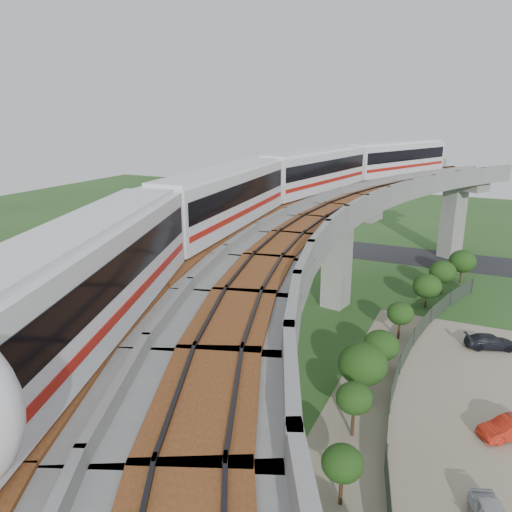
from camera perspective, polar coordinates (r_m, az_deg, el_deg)
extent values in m
plane|color=#2C5120|center=(38.15, 3.20, -10.75)|extent=(160.00, 160.00, 0.00)
cube|color=gray|center=(34.38, 24.92, -15.65)|extent=(18.00, 26.00, 0.04)
cube|color=#232326|center=(65.21, 13.05, 0.51)|extent=(60.00, 8.00, 0.03)
cube|color=#99968E|center=(64.86, 21.53, 3.51)|extent=(2.86, 2.93, 8.40)
cube|color=#99968E|center=(64.05, 21.98, 7.69)|extent=(7.21, 5.74, 1.20)
cube|color=#99968E|center=(45.53, 9.24, -0.66)|extent=(2.35, 2.51, 8.40)
cube|color=#99968E|center=(44.38, 9.52, 5.27)|extent=(7.31, 3.58, 1.20)
cube|color=#99968E|center=(27.47, -3.13, -12.32)|extent=(2.35, 2.51, 8.40)
cube|color=#99968E|center=(25.52, -3.30, -2.82)|extent=(7.31, 3.58, 1.20)
cube|color=gray|center=(58.95, 18.89, 8.32)|extent=(16.42, 20.91, 0.80)
cube|color=gray|center=(61.24, 15.55, 9.72)|extent=(8.66, 17.08, 1.00)
cube|color=gray|center=(56.68, 22.65, 8.58)|extent=(8.66, 17.08, 1.00)
cube|color=brown|center=(60.09, 17.15, 9.06)|extent=(10.68, 18.08, 0.12)
cube|color=black|center=(60.08, 17.16, 9.17)|extent=(9.69, 17.59, 0.12)
cube|color=brown|center=(57.76, 20.77, 8.45)|extent=(10.68, 18.08, 0.12)
cube|color=black|center=(57.75, 20.78, 8.57)|extent=(9.69, 17.59, 0.12)
cube|color=gray|center=(43.03, 8.84, 6.31)|extent=(11.77, 20.03, 0.80)
cube|color=gray|center=(44.83, 3.86, 8.04)|extent=(3.22, 18.71, 1.00)
cube|color=gray|center=(41.29, 14.34, 6.85)|extent=(3.22, 18.71, 1.00)
cube|color=brown|center=(43.91, 6.25, 7.22)|extent=(5.44, 19.05, 0.12)
cube|color=black|center=(43.89, 6.25, 7.37)|extent=(4.35, 18.88, 0.12)
cube|color=brown|center=(42.09, 11.59, 6.59)|extent=(5.44, 19.05, 0.12)
cube|color=black|center=(42.07, 11.60, 6.75)|extent=(4.35, 18.88, 0.12)
cube|color=gray|center=(26.40, -2.42, 0.13)|extent=(11.77, 20.03, 0.80)
cube|color=gray|center=(27.80, -10.89, 2.60)|extent=(3.22, 18.71, 1.00)
cube|color=gray|center=(25.16, 6.88, 1.33)|extent=(3.22, 18.71, 1.00)
cube|color=brown|center=(27.04, -6.86, 1.43)|extent=(5.44, 19.05, 0.12)
cube|color=black|center=(27.01, -6.87, 1.67)|extent=(4.35, 18.88, 0.12)
cube|color=brown|center=(25.68, 2.22, 0.73)|extent=(5.44, 19.05, 0.12)
cube|color=black|center=(25.65, 2.23, 0.99)|extent=(4.35, 18.88, 0.12)
cube|color=gray|center=(9.81, 5.35, -25.05)|extent=(8.66, 17.08, 1.00)
cube|color=brown|center=(10.12, -8.10, -26.98)|extent=(10.68, 18.08, 0.12)
cube|color=black|center=(10.04, -8.13, -26.48)|extent=(9.69, 17.59, 0.12)
cube|color=white|center=(16.47, -19.13, -2.75)|extent=(7.51, 15.05, 3.20)
cube|color=white|center=(16.02, -19.69, 3.01)|extent=(6.75, 14.16, 0.22)
cube|color=black|center=(16.33, -19.27, -1.26)|extent=(7.37, 14.50, 1.15)
cube|color=#B31B11|center=(16.72, -18.89, -5.18)|extent=(7.37, 14.50, 0.30)
cube|color=black|center=(16.98, -18.67, -7.41)|extent=(6.01, 12.66, 0.28)
cube|color=white|center=(30.36, -3.70, 6.60)|extent=(3.98, 15.18, 3.20)
cube|color=white|center=(30.12, -3.76, 9.79)|extent=(3.38, 14.38, 0.22)
cube|color=black|center=(30.29, -3.72, 7.44)|extent=(3.99, 14.58, 1.15)
cube|color=#B31B11|center=(30.50, -3.68, 5.21)|extent=(3.99, 14.58, 0.30)
cube|color=black|center=(30.64, -3.66, 3.91)|extent=(2.99, 12.87, 0.28)
cube|color=white|center=(44.31, 6.77, 9.61)|extent=(5.12, 15.24, 3.20)
cube|color=white|center=(44.14, 6.85, 11.80)|extent=(4.46, 14.41, 0.22)
cube|color=black|center=(44.26, 6.79, 10.19)|extent=(5.08, 14.66, 1.15)
cube|color=#B31B11|center=(44.40, 6.74, 8.65)|extent=(5.08, 14.66, 0.30)
cube|color=black|center=(44.50, 6.71, 7.74)|extent=(3.96, 12.89, 0.28)
cube|color=white|center=(57.71, 15.82, 10.67)|extent=(8.52, 14.81, 3.20)
cube|color=white|center=(57.58, 15.96, 12.35)|extent=(7.73, 13.91, 0.22)
cube|color=black|center=(57.67, 15.86, 11.11)|extent=(8.34, 14.29, 1.15)
cube|color=#B31B11|center=(57.78, 15.77, 9.93)|extent=(8.34, 14.29, 0.30)
cube|color=black|center=(57.85, 15.71, 9.23)|extent=(6.88, 12.43, 0.28)
cylinder|color=#2D382D|center=(53.56, 23.50, -3.12)|extent=(0.08, 0.08, 1.50)
cube|color=#2D382D|center=(51.38, 22.44, -3.80)|extent=(1.69, 4.77, 1.40)
cylinder|color=#2D382D|center=(49.18, 21.40, -4.57)|extent=(0.08, 0.08, 1.50)
cube|color=#2D382D|center=(46.97, 20.40, -5.43)|extent=(1.23, 4.91, 1.40)
cylinder|color=#2D382D|center=(44.76, 19.44, -6.42)|extent=(0.08, 0.08, 1.50)
cube|color=#2D382D|center=(42.54, 18.52, -7.53)|extent=(0.75, 4.99, 1.40)
cylinder|color=#2D382D|center=(40.33, 17.67, -8.80)|extent=(0.08, 0.08, 1.50)
cube|color=#2D382D|center=(38.13, 16.89, -10.24)|extent=(0.27, 5.04, 1.40)
cylinder|color=#2D382D|center=(35.94, 16.19, -11.89)|extent=(0.08, 0.08, 1.50)
cube|color=#2D382D|center=(33.78, 15.59, -13.78)|extent=(0.27, 5.04, 1.40)
cylinder|color=#2D382D|center=(31.66, 15.12, -15.95)|extent=(0.08, 0.08, 1.50)
cube|color=#2D382D|center=(29.58, 14.81, -18.45)|extent=(0.75, 4.99, 1.40)
cylinder|color=#2D382D|center=(27.57, 14.71, -21.34)|extent=(0.08, 0.08, 1.50)
cube|color=#2D382D|center=(25.65, 14.88, -24.68)|extent=(1.23, 4.91, 1.40)
cylinder|color=#382314|center=(56.09, 22.36, -2.12)|extent=(0.18, 0.18, 1.55)
ellipsoid|color=#1D3E13|center=(55.64, 22.54, -0.56)|extent=(2.72, 2.72, 2.31)
cylinder|color=#382314|center=(52.00, 20.39, -3.31)|extent=(0.18, 0.18, 1.55)
ellipsoid|color=#1D3E13|center=(51.53, 20.56, -1.70)|extent=(2.55, 2.55, 2.16)
cylinder|color=#382314|center=(48.14, 18.83, -4.87)|extent=(0.18, 0.18, 1.30)
ellipsoid|color=#1D3E13|center=(47.66, 18.98, -3.28)|extent=(2.57, 2.57, 2.19)
cylinder|color=#382314|center=(41.07, 16.01, -8.13)|extent=(0.18, 0.18, 1.57)
ellipsoid|color=#1D3E13|center=(40.52, 16.17, -6.32)|extent=(2.07, 2.07, 1.76)
cylinder|color=#382314|center=(36.14, 13.93, -11.81)|extent=(0.18, 0.18, 1.21)
ellipsoid|color=#1D3E13|center=(35.53, 14.08, -9.89)|extent=(2.46, 2.46, 2.09)
cylinder|color=#382314|center=(33.01, 11.95, -14.41)|extent=(0.18, 0.18, 1.35)
ellipsoid|color=#1D3E13|center=(32.24, 12.12, -11.98)|extent=(3.06, 3.06, 2.60)
cylinder|color=#382314|center=(29.40, 11.00, -18.11)|extent=(0.18, 0.18, 1.76)
ellipsoid|color=#1D3E13|center=(28.59, 11.17, -15.65)|extent=(2.02, 2.02, 1.71)
cylinder|color=#382314|center=(25.27, 9.68, -24.80)|extent=(0.18, 0.18, 1.68)
ellipsoid|color=#1D3E13|center=(24.36, 9.85, -22.29)|extent=(1.90, 1.90, 1.62)
imported|color=#B52010|center=(32.10, 26.92, -17.11)|extent=(3.38, 3.11, 1.12)
imported|color=black|center=(42.06, 25.20, -8.84)|extent=(3.95, 2.65, 1.06)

